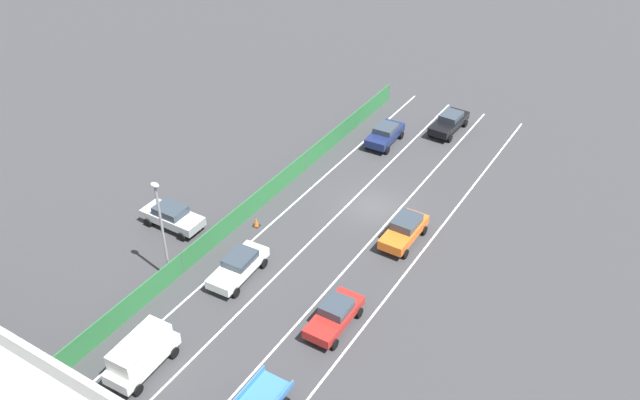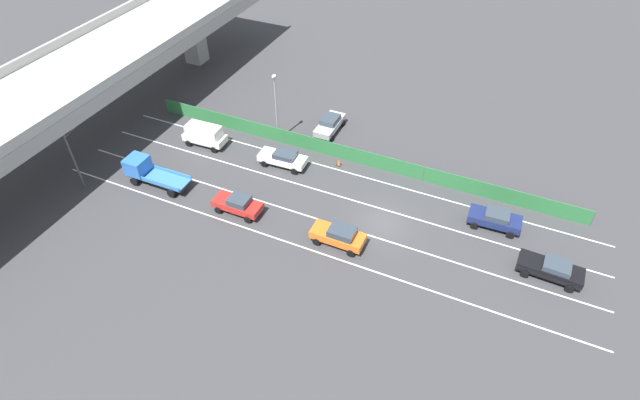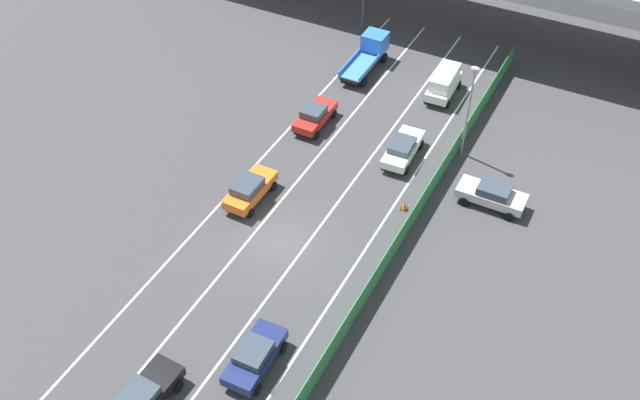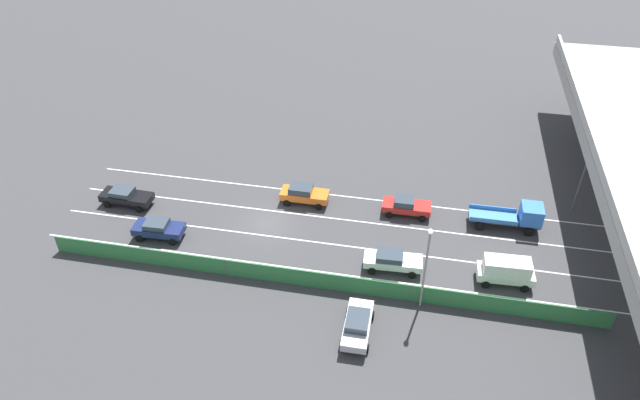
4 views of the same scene
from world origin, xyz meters
The scene contains 17 objects.
ground_plane centered at (0.00, 0.00, 0.00)m, with size 300.00×300.00×0.00m, color #38383A.
lane_line_left_edge centered at (-5.18, 5.63, 0.00)m, with size 0.14×47.27×0.01m, color silver.
lane_line_mid_left centered at (-1.73, 5.63, 0.00)m, with size 0.14×47.27×0.01m, color silver.
lane_line_mid_right centered at (1.73, 5.63, 0.00)m, with size 0.14×47.27×0.01m, color silver.
lane_line_right_edge centered at (5.18, 5.63, 0.00)m, with size 0.14×47.27×0.01m, color silver.
green_fence centered at (6.96, 5.63, 0.80)m, with size 0.10×43.37×1.60m.
car_taxi_orange centered at (-3.59, 2.44, 0.95)m, with size 1.96×4.36×1.73m.
car_sedan_black centered at (-0.17, -13.37, 0.88)m, with size 2.14×4.76×1.57m.
car_sedan_navy centered at (3.56, -8.60, 0.90)m, with size 2.18×4.33×1.60m.
car_sedan_red centered at (-3.67, 11.75, 0.89)m, with size 1.99×4.29×1.64m.
car_hatchback_white centered at (3.69, 11.22, 0.88)m, with size 2.15×4.70×1.56m.
car_van_white centered at (3.49, 19.95, 1.23)m, with size 2.15×4.38×2.18m.
flatbed_truck_blue centered at (-3.57, 21.33, 1.24)m, with size 2.21×6.03×2.39m.
parked_wagon_silver centered at (10.80, 9.48, 0.91)m, with size 4.52×2.03×1.64m.
traffic_light centered at (-5.22, 26.68, 4.06)m, with size 4.04×1.10×5.71m.
street_lamp centered at (7.27, 13.70, 4.41)m, with size 0.60×0.36×7.28m.
traffic_cone centered at (5.91, 6.38, 0.33)m, with size 0.47×0.47×0.70m.
Camera 4 is at (38.69, 12.27, 32.72)m, focal length 33.13 mm.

